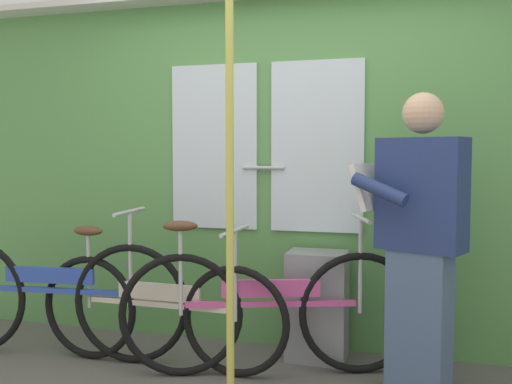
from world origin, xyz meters
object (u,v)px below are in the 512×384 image
Objects in this scene: bicycle_near_door at (158,310)px; passenger_reading_newspaper at (419,238)px; trash_bin_by_wall at (317,305)px; bicycle_leaning_behind at (49,296)px; bicycle_by_pole at (269,310)px; handrail_pole at (230,185)px.

passenger_reading_newspaper reaches higher than bicycle_near_door.
passenger_reading_newspaper is 0.88m from trash_bin_by_wall.
bicycle_leaning_behind is 1.41m from bicycle_by_pole.
bicycle_near_door reaches higher than trash_bin_by_wall.
handrail_pole is at bearing -29.76° from bicycle_leaning_behind.
passenger_reading_newspaper is at bearing 2.00° from bicycle_near_door.
bicycle_leaning_behind is at bearing 155.44° from handrail_pole.
bicycle_by_pole is at bearing 90.62° from handrail_pole.
bicycle_by_pole reaches higher than bicycle_near_door.
bicycle_leaning_behind is at bearing -165.30° from trash_bin_by_wall.
handrail_pole is (1.42, -0.65, 0.75)m from bicycle_leaning_behind.
handrail_pole reaches higher than trash_bin_by_wall.
bicycle_by_pole is at bearing -123.98° from trash_bin_by_wall.
trash_bin_by_wall is (0.90, 0.40, -0.01)m from bicycle_near_door.
trash_bin_by_wall is at bearing 26.07° from bicycle_near_door.
passenger_reading_newspaper reaches higher than bicycle_leaning_behind.
bicycle_leaning_behind is 1.13× the size of passenger_reading_newspaper.
trash_bin_by_wall is (-0.60, 0.40, -0.50)m from passenger_reading_newspaper.
handrail_pole is at bearing -42.74° from bicycle_near_door.
bicycle_leaning_behind is at bearing 24.03° from passenger_reading_newspaper.
trash_bin_by_wall is at bearing 9.50° from bicycle_leaning_behind.
passenger_reading_newspaper is (0.82, -0.07, 0.46)m from bicycle_by_pole.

